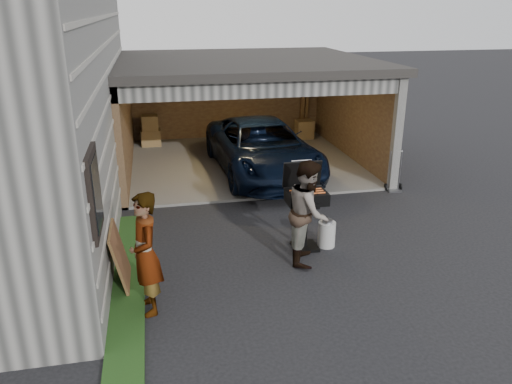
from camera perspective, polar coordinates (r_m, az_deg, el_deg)
The scene contains 10 objects.
ground at distance 8.31m, azimuth 1.52°, elevation -9.91°, with size 80.00×80.00×0.00m, color black.
groundcover_strip at distance 7.31m, azimuth -14.63°, elevation -15.11°, with size 0.50×8.00×0.06m, color #193814.
garage at distance 14.17m, azimuth -1.71°, elevation 11.01°, with size 6.80×6.30×2.90m.
minivan at distance 13.00m, azimuth 0.72°, elevation 4.82°, with size 2.29×4.96×1.38m, color black.
woman at distance 7.26m, azimuth -12.52°, elevation -6.96°, with size 0.67×0.44×1.83m, color #9FACC8.
man at distance 8.55m, azimuth 6.02°, elevation -2.28°, with size 0.89×0.69×1.82m, color #512B1F.
bbq_grill at distance 8.99m, azimuth 5.71°, elevation -0.88°, with size 0.71×0.63×1.59m.
propane_tank at distance 9.35m, azimuth 8.07°, elevation -4.79°, with size 0.32×0.32×0.48m, color silver.
plywood_panel at distance 8.19m, azimuth -15.23°, elevation -7.23°, with size 0.04×0.90×1.01m, color brown.
hand_truck at distance 12.49m, azimuth 15.50°, elevation 1.00°, with size 0.42×0.33×0.99m.
Camera 1 is at (-1.67, -6.97, 4.21)m, focal length 35.00 mm.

